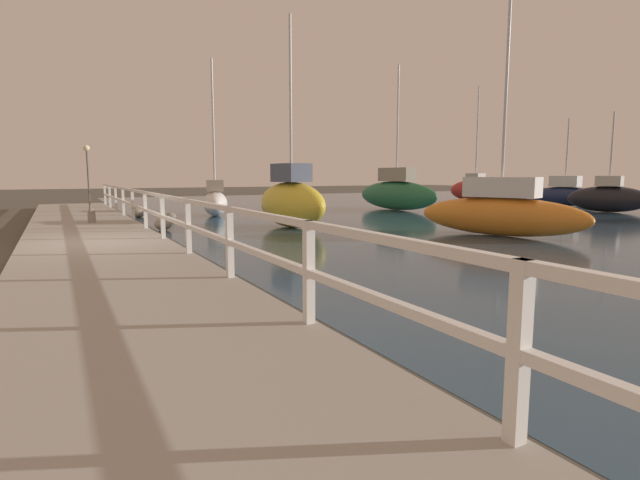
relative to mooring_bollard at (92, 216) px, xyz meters
name	(u,v)px	position (x,y,z in m)	size (l,w,h in m)	color
ground_plane	(97,252)	(-0.22, -5.34, -0.46)	(120.00, 120.00, 0.00)	#4C473D
dock_walkway	(97,247)	(-0.22, -5.34, -0.35)	(3.25, 36.00, 0.23)	#9E998E
railing	(162,209)	(1.31, -5.34, 0.51)	(0.10, 32.50, 1.09)	white
boulder_mid_strip	(171,217)	(2.96, 2.08, -0.30)	(0.43, 0.38, 0.32)	slate
boulder_upstream	(163,224)	(2.03, -1.32, -0.26)	(0.54, 0.49, 0.41)	gray
boulder_water_edge	(139,212)	(2.07, 4.32, -0.25)	(0.57, 0.52, 0.43)	gray
boulder_near_dock	(140,210)	(2.41, 6.39, -0.31)	(0.41, 0.37, 0.31)	gray
mooring_bollard	(92,216)	(0.00, 0.00, 0.00)	(0.25, 0.25, 0.48)	gray
dock_lamp	(87,160)	(0.35, 7.16, 2.01)	(0.28, 0.28, 2.91)	#514C47
sailboat_green	(396,193)	(14.54, 2.93, 0.42)	(1.40, 5.86, 7.26)	#236B42
sailboat_red	(475,190)	(24.21, 7.10, 0.35)	(2.10, 4.03, 7.63)	red
sailboat_navy	(565,194)	(25.18, 1.02, 0.22)	(1.64, 4.44, 5.00)	#192347
sailboat_yellow	(291,201)	(6.10, -2.52, 0.44)	(1.80, 3.66, 7.00)	gold
sailboat_black	(608,198)	(22.64, -3.19, 0.25)	(2.71, 3.90, 4.78)	black
sailboat_orange	(500,212)	(10.60, -7.53, 0.25)	(2.82, 5.10, 7.02)	orange
sailboat_white	(215,201)	(5.20, 3.57, 0.19)	(1.85, 3.36, 6.72)	white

